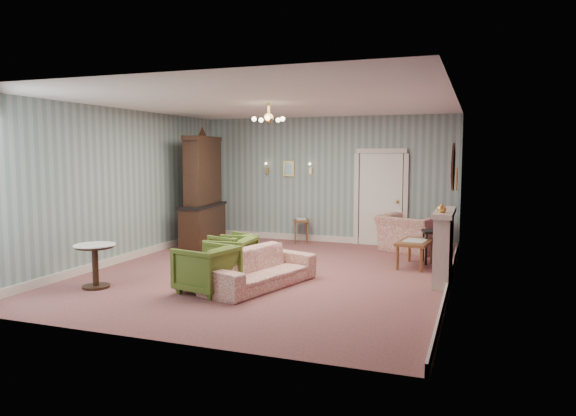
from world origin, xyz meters
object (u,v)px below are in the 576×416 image
at_px(fireplace, 444,246).
at_px(side_table_black, 434,247).
at_px(olive_chair_a, 207,267).
at_px(pedestal_table, 95,266).
at_px(wingback_chair, 411,227).
at_px(sofa_chintz, 260,262).
at_px(olive_chair_c, 233,249).
at_px(olive_chair_b, 231,255).
at_px(coffee_table, 415,254).
at_px(dresser, 202,188).

height_order(fireplace, side_table_black, fireplace).
bearing_deg(fireplace, olive_chair_a, -149.75).
bearing_deg(fireplace, pedestal_table, -155.87).
bearing_deg(wingback_chair, fireplace, 130.34).
bearing_deg(sofa_chintz, wingback_chair, -9.19).
height_order(olive_chair_a, side_table_black, olive_chair_a).
bearing_deg(fireplace, olive_chair_c, -176.61).
bearing_deg(fireplace, olive_chair_b, -166.12).
distance_m(olive_chair_c, coffee_table, 3.31).
bearing_deg(olive_chair_b, olive_chair_a, 5.13).
bearing_deg(olive_chair_a, sofa_chintz, 146.17).
xyz_separation_m(sofa_chintz, side_table_black, (2.40, 2.68, -0.08)).
bearing_deg(olive_chair_c, sofa_chintz, 61.64).
distance_m(wingback_chair, dresser, 4.59).
height_order(olive_chair_c, dresser, dresser).
distance_m(olive_chair_b, coffee_table, 3.36).
xyz_separation_m(olive_chair_b, olive_chair_c, (-0.26, 0.62, -0.03)).
distance_m(olive_chair_a, fireplace, 3.77).
relative_size(dresser, pedestal_table, 3.79).
bearing_deg(pedestal_table, olive_chair_c, 56.11).
bearing_deg(side_table_black, pedestal_table, -142.76).
bearing_deg(wingback_chair, olive_chair_c, 66.00).
bearing_deg(olive_chair_b, dresser, -143.87).
height_order(dresser, fireplace, dresser).
bearing_deg(dresser, sofa_chintz, -53.79).
xyz_separation_m(olive_chair_b, pedestal_table, (-1.62, -1.40, -0.03)).
height_order(olive_chair_c, sofa_chintz, sofa_chintz).
xyz_separation_m(wingback_chair, side_table_black, (0.57, -1.13, -0.21)).
relative_size(olive_chair_c, wingback_chair, 0.57).
bearing_deg(side_table_black, wingback_chair, 116.81).
xyz_separation_m(olive_chair_c, pedestal_table, (-1.36, -2.02, -0.00)).
distance_m(sofa_chintz, side_table_black, 3.60).
relative_size(wingback_chair, pedestal_table, 1.75).
bearing_deg(side_table_black, coffee_table, -128.02).
xyz_separation_m(wingback_chair, coffee_table, (0.27, -1.51, -0.28)).
distance_m(sofa_chintz, coffee_table, 3.11).
relative_size(olive_chair_b, sofa_chintz, 0.37).
relative_size(olive_chair_b, wingback_chair, 0.62).
bearing_deg(wingback_chair, sofa_chintz, 86.48).
relative_size(olive_chair_b, dresser, 0.29).
bearing_deg(fireplace, coffee_table, 119.31).
relative_size(side_table_black, pedestal_table, 0.93).
relative_size(olive_chair_b, side_table_black, 1.17).
relative_size(sofa_chintz, dresser, 0.78).
distance_m(sofa_chintz, pedestal_table, 2.52).
bearing_deg(coffee_table, wingback_chair, 100.10).
xyz_separation_m(olive_chair_b, fireplace, (3.38, 0.84, 0.21)).
distance_m(coffee_table, pedestal_table, 5.49).
height_order(wingback_chair, fireplace, fireplace).
height_order(olive_chair_a, olive_chair_b, olive_chair_a).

